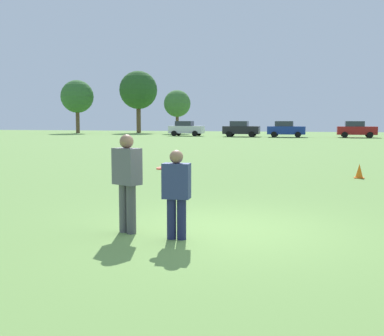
% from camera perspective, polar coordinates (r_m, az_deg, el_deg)
% --- Properties ---
extents(ground_plane, '(147.69, 147.69, 0.00)m').
position_cam_1_polar(ground_plane, '(8.52, 3.95, -7.28)').
color(ground_plane, '#6B9347').
extents(player_thrower, '(0.54, 0.44, 1.68)m').
position_cam_1_polar(player_thrower, '(8.15, -7.75, -1.17)').
color(player_thrower, '#4C4C51').
rests_on(player_thrower, ground).
extents(player_defender, '(0.45, 0.28, 1.44)m').
position_cam_1_polar(player_defender, '(7.66, -1.87, -2.61)').
color(player_defender, '#1E234C').
rests_on(player_defender, ground).
extents(frisbee, '(0.27, 0.27, 0.06)m').
position_cam_1_polar(frisbee, '(7.72, -3.29, 0.02)').
color(frisbee, '#E54C33').
extents(traffic_cone, '(0.32, 0.32, 0.48)m').
position_cam_1_polar(traffic_cone, '(16.78, 19.32, -0.37)').
color(traffic_cone, '#D8590C').
rests_on(traffic_cone, ground).
extents(parked_car_near_left, '(4.24, 2.29, 1.82)m').
position_cam_1_polar(parked_car_near_left, '(58.77, -0.72, 4.75)').
color(parked_car_near_left, silver).
rests_on(parked_car_near_left, ground).
extents(parked_car_mid_left, '(4.24, 2.29, 1.82)m').
position_cam_1_polar(parked_car_mid_left, '(56.21, 5.85, 4.67)').
color(parked_car_mid_left, black).
rests_on(parked_car_mid_left, ground).
extents(parked_car_center, '(4.24, 2.29, 1.82)m').
position_cam_1_polar(parked_car_center, '(55.31, 11.14, 4.58)').
color(parked_car_center, navy).
rests_on(parked_car_center, ground).
extents(parked_car_mid_right, '(4.24, 2.29, 1.82)m').
position_cam_1_polar(parked_car_mid_right, '(56.05, 19.00, 4.39)').
color(parked_car_mid_right, maroon).
rests_on(parked_car_mid_right, ground).
extents(tree_west_oak, '(4.83, 4.83, 7.86)m').
position_cam_1_polar(tree_west_oak, '(73.69, -13.53, 8.27)').
color(tree_west_oak, brown).
rests_on(tree_west_oak, ground).
extents(tree_west_maple, '(5.80, 5.80, 9.42)m').
position_cam_1_polar(tree_west_maple, '(74.35, -6.42, 9.19)').
color(tree_west_maple, brown).
rests_on(tree_west_maple, ground).
extents(tree_center_elm, '(3.82, 3.82, 6.22)m').
position_cam_1_polar(tree_center_elm, '(68.98, -1.78, 7.67)').
color(tree_center_elm, brown).
rests_on(tree_center_elm, ground).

